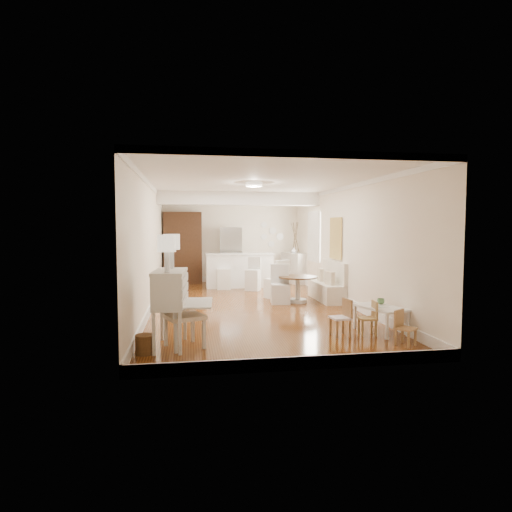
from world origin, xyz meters
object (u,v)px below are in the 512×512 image
object	(u,v)px
slip_chair_near	(280,284)
breakfast_counter	(239,270)
sideboard	(295,268)
secretary_bureau	(170,309)
bar_stool_left	(224,273)
slip_chair_far	(277,279)
pantry_cabinet	(183,248)
bar_stool_right	(253,274)
kids_chair_b	(340,317)
fridge	(242,255)
gustavian_armchair	(184,315)
kids_chair_c	(406,328)
dining_table	(298,289)
kids_chair_a	(367,318)
kids_table	(380,319)
wicker_basket	(145,344)

from	to	relation	value
slip_chair_near	breakfast_counter	distance (m)	2.95
breakfast_counter	sideboard	size ratio (longest dim) A/B	1.98
secretary_bureau	bar_stool_left	bearing A→B (deg)	82.00
slip_chair_far	pantry_cabinet	world-z (taller)	pantry_cabinet
bar_stool_right	breakfast_counter	bearing A→B (deg)	138.09
kids_chair_b	fridge	bearing A→B (deg)	178.31
kids_chair_b	breakfast_counter	xyz separation A→B (m)	(-1.01, 6.02, 0.20)
gustavian_armchair	kids_chair_c	world-z (taller)	gustavian_armchair
bar_stool_left	pantry_cabinet	bearing A→B (deg)	132.23
kids_chair_b	kids_chair_c	size ratio (longest dim) A/B	1.13
fridge	sideboard	bearing A→B (deg)	-13.73
kids_chair_b	fridge	world-z (taller)	fridge
slip_chair_far	pantry_cabinet	bearing A→B (deg)	-84.30
kids_chair_b	dining_table	distance (m)	3.19
gustavian_armchair	secretary_bureau	bearing A→B (deg)	56.73
breakfast_counter	pantry_cabinet	size ratio (longest dim) A/B	0.89
gustavian_armchair	slip_chair_near	distance (m)	4.09
gustavian_armchair	slip_chair_far	size ratio (longest dim) A/B	1.00
kids_chair_a	pantry_cabinet	bearing A→B (deg)	-149.41
secretary_bureau	bar_stool_right	distance (m)	5.94
kids_chair_a	kids_chair_c	world-z (taller)	kids_chair_a
dining_table	slip_chair_near	distance (m)	0.47
kids_chair_c	fridge	world-z (taller)	fridge
kids_chair_b	bar_stool_right	xyz separation A→B (m)	(-0.70, 5.31, 0.16)
kids_chair_a	dining_table	distance (m)	3.24
kids_table	dining_table	xyz separation A→B (m)	(-0.69, 3.07, 0.09)
pantry_cabinet	fridge	world-z (taller)	pantry_cabinet
gustavian_armchair	kids_chair_c	xyz separation A→B (m)	(3.38, -0.45, -0.22)
gustavian_armchair	kids_table	world-z (taller)	gustavian_armchair
sideboard	bar_stool_right	bearing A→B (deg)	-158.85
kids_table	kids_chair_c	size ratio (longest dim) A/B	1.63
gustavian_armchair	sideboard	bearing A→B (deg)	-48.24
bar_stool_right	sideboard	xyz separation A→B (m)	(1.59, 1.34, 0.02)
secretary_bureau	fridge	distance (m)	7.58
slip_chair_near	bar_stool_right	world-z (taller)	bar_stool_right
slip_chair_far	fridge	size ratio (longest dim) A/B	0.55
wicker_basket	slip_chair_far	bearing A→B (deg)	57.20
kids_chair_c	slip_chair_far	world-z (taller)	slip_chair_far
gustavian_armchair	pantry_cabinet	size ratio (longest dim) A/B	0.43
pantry_cabinet	sideboard	bearing A→B (deg)	-7.05
dining_table	bar_stool_right	bearing A→B (deg)	110.39
pantry_cabinet	sideboard	distance (m)	3.69
bar_stool_left	sideboard	size ratio (longest dim) A/B	0.94
fridge	sideboard	world-z (taller)	fridge
wicker_basket	kids_chair_b	size ratio (longest dim) A/B	0.45
kids_chair_c	slip_chair_near	size ratio (longest dim) A/B	0.60
dining_table	sideboard	size ratio (longest dim) A/B	0.91
slip_chair_near	sideboard	size ratio (longest dim) A/B	0.90
kids_table	kids_chair_b	distance (m)	0.79
slip_chair_far	pantry_cabinet	xyz separation A→B (m)	(-2.42, 3.19, 0.65)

